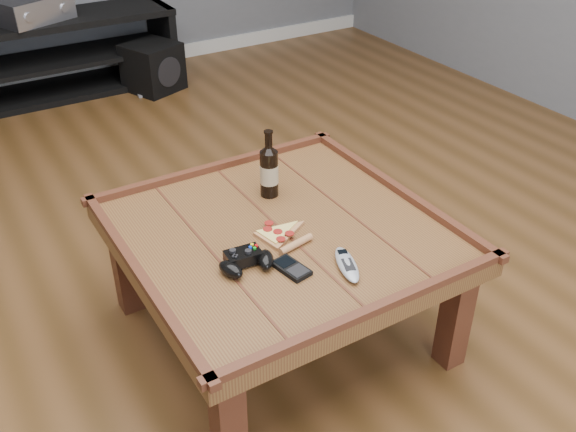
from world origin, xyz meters
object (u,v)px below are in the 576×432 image
coffee_table (281,244)px  remote_control (347,264)px  beer_bottle (269,170)px  av_receiver (30,8)px  game_console (141,78)px  pizza_slice (280,235)px  game_controller (246,261)px  media_console (67,55)px  smartphone (291,268)px  subwoofer (153,67)px

coffee_table → remote_control: size_ratio=5.46×
coffee_table → beer_bottle: beer_bottle is taller
coffee_table → av_receiver: av_receiver is taller
remote_control → av_receiver: size_ratio=0.36×
game_console → pizza_slice: bearing=-93.9°
beer_bottle → game_controller: bearing=-129.1°
media_console → smartphone: media_console is taller
coffee_table → media_console: media_console is taller
game_controller → game_console: game_controller is taller
smartphone → remote_control: bearing=-37.5°
av_receiver → beer_bottle: bearing=-107.3°
subwoofer → pizza_slice: bearing=-122.8°
av_receiver → media_console: bearing=-21.1°
beer_bottle → game_console: size_ratio=1.13×
remote_control → av_receiver: bearing=114.1°
beer_bottle → pizza_slice: bearing=-112.5°
game_controller → pizza_slice: (0.17, 0.08, -0.02)m
media_console → remote_control: 3.04m
coffee_table → beer_bottle: bearing=69.7°
coffee_table → game_console: (0.39, 2.48, -0.29)m
subwoofer → media_console: bearing=130.5°
smartphone → av_receiver: 2.95m
coffee_table → smartphone: 0.23m
remote_control → game_controller: bearing=168.1°
smartphone → subwoofer: bearing=67.9°
media_console → beer_bottle: beer_bottle is taller
coffee_table → av_receiver: bearing=93.5°
media_console → remote_control: media_console is taller
pizza_slice → game_controller: bearing=-164.7°
beer_bottle → smartphone: (-0.16, -0.42, -0.09)m
media_console → pizza_slice: media_console is taller
pizza_slice → beer_bottle: bearing=56.4°
media_console → av_receiver: bearing=-178.3°
coffee_table → game_controller: bearing=-147.8°
beer_bottle → av_receiver: size_ratio=0.48×
media_console → smartphone: (-0.09, -2.95, 0.21)m
smartphone → remote_control: (0.15, -0.08, 0.01)m
smartphone → subwoofer: 2.77m
media_console → subwoofer: (0.49, -0.26, -0.09)m
pizza_slice → smartphone: 0.18m
game_controller → remote_control: 0.30m
coffee_table → pizza_slice: coffee_table is taller
av_receiver → subwoofer: av_receiver is taller
subwoofer → game_controller: bearing=-126.0°
game_controller → game_console: size_ratio=0.86×
remote_control → game_console: (0.33, 2.76, -0.36)m
coffee_table → av_receiver: (-0.17, 2.74, 0.18)m
av_receiver → pizza_slice: bearing=-109.9°
pizza_slice → media_console: bearing=78.4°
pizza_slice → smartphone: bearing=-121.0°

